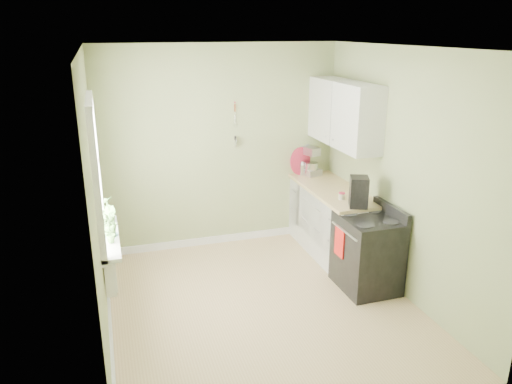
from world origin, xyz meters
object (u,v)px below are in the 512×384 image
object	(u,v)px
stand_mixer	(309,161)
kettle	(302,168)
stove	(367,252)
coffee_maker	(359,193)

from	to	relation	value
stand_mixer	kettle	size ratio (longest dim) A/B	2.30
stove	kettle	size ratio (longest dim) A/B	5.20
kettle	stove	bearing A→B (deg)	-85.51
stove	kettle	xyz separation A→B (m)	(-0.13, 1.67, 0.57)
coffee_maker	stove	bearing A→B (deg)	-84.63
kettle	coffee_maker	world-z (taller)	coffee_maker
kettle	coffee_maker	xyz separation A→B (m)	(0.11, -1.42, 0.07)
kettle	stand_mixer	bearing A→B (deg)	4.79
stand_mixer	coffee_maker	distance (m)	1.43
coffee_maker	kettle	bearing A→B (deg)	94.33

